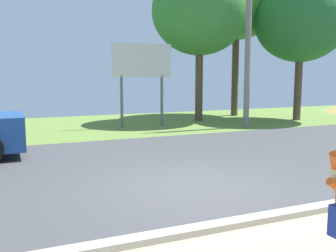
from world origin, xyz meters
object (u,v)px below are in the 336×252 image
object	(u,v)px
utility_pole	(248,42)
roadside_billboard	(142,66)
tree_right_mid	(200,11)
tree_right_far	(301,20)

from	to	relation	value
utility_pole	roadside_billboard	distance (m)	4.51
utility_pole	tree_right_mid	world-z (taller)	tree_right_mid
utility_pole	tree_right_far	size ratio (longest dim) A/B	0.99
utility_pole	roadside_billboard	size ratio (longest dim) A/B	1.93
utility_pole	tree_right_far	bearing A→B (deg)	17.70
roadside_billboard	tree_right_far	world-z (taller)	tree_right_far
tree_right_far	utility_pole	bearing A→B (deg)	-162.30
tree_right_mid	tree_right_far	bearing A→B (deg)	-19.25
roadside_billboard	tree_right_far	size ratio (longest dim) A/B	0.52
tree_right_mid	roadside_billboard	bearing A→B (deg)	-163.14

